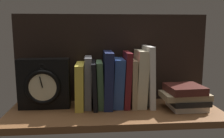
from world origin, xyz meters
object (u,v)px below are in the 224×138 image
Objects in this scene: book_tan_shortstories at (132,83)px; book_gray_chess at (88,82)px; book_navy_bierce at (108,79)px; book_yellow_seinlanguage at (80,85)px; book_blue_modern at (118,82)px; book_green_romantic at (100,84)px; framed_clock at (44,84)px; book_cream_twain at (140,78)px; book_black_skeptic at (94,84)px; book_white_catcher at (148,76)px; book_stack_side at (186,97)px; book_maroon_dawkins at (126,79)px.

book_gray_chess is at bearing 180.00° from book_tan_shortstories.
book_gray_chess is at bearing -180.00° from book_navy_bierce.
book_blue_modern reaches higher than book_yellow_seinlanguage.
book_green_romantic is at bearing -180.00° from book_navy_bierce.
book_tan_shortstories is at bearing 0.80° from framed_clock.
book_blue_modern is 9.46cm from book_cream_twain.
book_white_catcher reaches higher than book_black_skeptic.
book_white_catcher reaches higher than book_stack_side.
book_stack_side is (41.80, -6.32, -4.05)cm from book_yellow_seinlanguage.
framed_clock is at bearing -178.71° from book_green_romantic.
book_white_catcher reaches higher than book_yellow_seinlanguage.
book_yellow_seinlanguage is at bearing 180.00° from book_tan_shortstories.
book_navy_bierce is at bearing 0.00° from book_green_romantic.
book_blue_modern is (4.11, -0.00, -1.43)cm from book_navy_bierce.
book_tan_shortstories is 0.78× the size of book_white_catcher.
book_blue_modern is 0.98× the size of framed_clock.
book_black_skeptic is 0.75× the size of book_white_catcher.
book_navy_bierce is at bearing 168.29° from book_stack_side.
book_blue_modern is 27.59cm from book_stack_side.
book_maroon_dawkins is 2.88cm from book_tan_shortstories.
book_gray_chess reaches higher than framed_clock.
framed_clock is (-42.26, -0.50, -2.47)cm from book_white_catcher.
framed_clock is (-14.12, -0.50, 0.98)cm from book_yellow_seinlanguage.
book_green_romantic is 22.21cm from framed_clock.
book_gray_chess reaches higher than book_blue_modern.
book_black_skeptic is (5.78, 0.00, 0.32)cm from book_yellow_seinlanguage.
book_blue_modern is at bearing 0.00° from book_yellow_seinlanguage.
book_navy_bierce is 7.64cm from book_maroon_dawkins.
book_gray_chess is (3.30, 0.00, 1.36)cm from book_yellow_seinlanguage.
book_yellow_seinlanguage is at bearing 180.00° from book_white_catcher.
book_yellow_seinlanguage is 0.97× the size of book_black_skeptic.
book_tan_shortstories is 35.52cm from framed_clock.
book_maroon_dawkins is (3.54, 0.00, 1.35)cm from book_blue_modern.
book_blue_modern is at bearing -0.00° from book_navy_bierce.
book_tan_shortstories is at bearing -0.00° from book_blue_modern.
book_blue_modern is at bearing 180.00° from book_cream_twain.
book_blue_modern is 3.78cm from book_maroon_dawkins.
book_green_romantic is at bearing 0.00° from book_yellow_seinlanguage.
book_blue_modern reaches higher than book_tan_shortstories.
book_blue_modern is at bearing 180.00° from book_white_catcher.
book_yellow_seinlanguage is 8.09cm from book_green_romantic.
book_black_skeptic reaches higher than book_stack_side.
book_cream_twain reaches higher than book_blue_modern.
book_black_skeptic is at bearing 1.43° from framed_clock.
book_gray_chess is at bearing 0.00° from book_yellow_seinlanguage.
book_gray_chess is at bearing 180.00° from book_cream_twain.
book_tan_shortstories is (5.98, -0.00, -0.17)cm from book_blue_modern.
book_navy_bierce is (3.22, 0.00, 1.98)cm from book_green_romantic.
book_gray_chess is at bearing 180.00° from book_blue_modern.
book_gray_chess reaches higher than book_stack_side.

